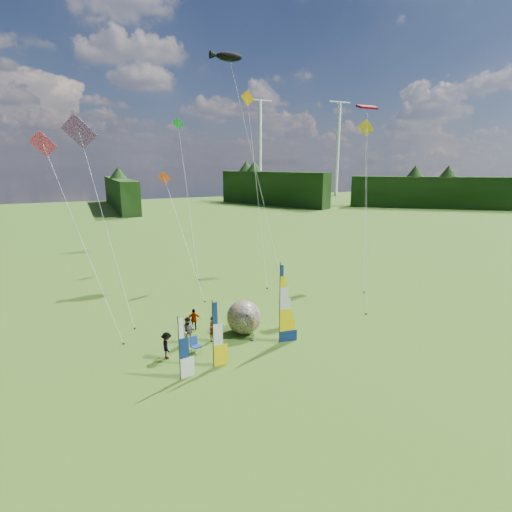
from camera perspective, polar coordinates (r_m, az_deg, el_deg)
name	(u,v)px	position (r m, az deg, el deg)	size (l,w,h in m)	color
ground	(302,365)	(23.24, 6.58, -15.20)	(220.00, 220.00, 0.00)	#4D7017
treeline_ring	(304,297)	(21.63, 6.86, -5.83)	(210.00, 210.00, 8.00)	#223A18
turbine_left	(338,150)	(138.46, 11.57, 14.58)	(8.00, 1.20, 30.00)	silver
turbine_right	(260,150)	(131.84, 0.55, 14.92)	(8.00, 1.20, 30.00)	silver
feather_banner_main	(280,305)	(24.71, 3.41, -6.96)	(1.36, 0.10, 5.02)	navy
side_banner_left	(213,335)	(22.16, -6.17, -11.22)	(1.04, 0.10, 3.77)	yellow
side_banner_far	(179,349)	(21.31, -10.91, -12.98)	(1.00, 0.10, 3.40)	white
bol_inflatable	(244,317)	(26.52, -1.74, -8.71)	(2.25, 2.25, 2.25)	navy
spectator_a	(213,329)	(25.66, -6.12, -10.31)	(0.59, 0.39, 1.63)	#66594C
spectator_b	(189,331)	(25.44, -9.60, -10.49)	(0.85, 0.42, 1.76)	#66594C
spectator_c	(167,346)	(23.97, -12.63, -12.39)	(1.03, 0.38, 1.59)	#66594C
spectator_d	(194,319)	(27.43, -8.84, -8.95)	(0.88, 0.36, 1.50)	#66594C
camp_chair	(196,345)	(24.42, -8.59, -12.50)	(0.57, 0.57, 0.98)	navy
kite_whale	(254,155)	(41.11, -0.26, 14.21)	(4.33, 13.60, 23.49)	black
kite_rainbow_delta	(104,211)	(30.24, -20.85, 6.03)	(6.36, 11.43, 15.39)	red
kite_parafoil	(367,194)	(32.63, 15.62, 8.49)	(7.23, 9.36, 17.22)	red
small_kite_red	(183,229)	(35.49, -10.42, 3.80)	(3.07, 11.03, 10.71)	red
small_kite_orange	(257,181)	(38.46, 0.11, 10.63)	(4.36, 11.12, 18.59)	#FF9D00
small_kite_yellow	(366,198)	(38.50, 15.39, 8.04)	(7.39, 9.45, 15.74)	yellow
small_kite_pink	(81,231)	(27.64, -23.69, 3.31)	(6.24, 8.88, 13.60)	#D3325C
small_kite_green	(187,190)	(42.69, -9.78, 9.21)	(3.50, 12.90, 16.38)	green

